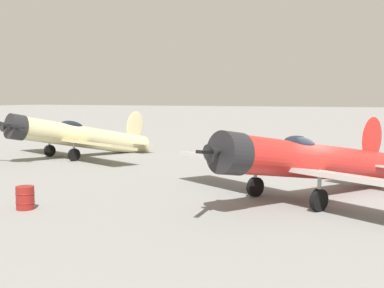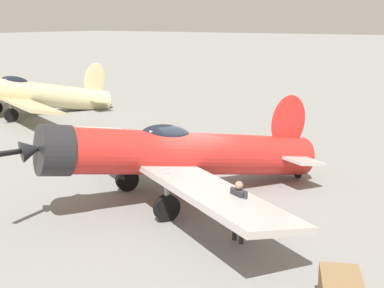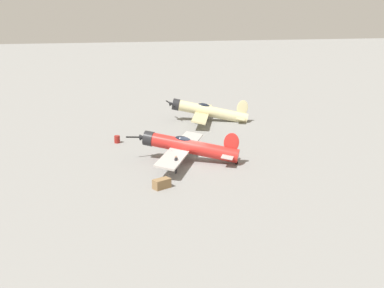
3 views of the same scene
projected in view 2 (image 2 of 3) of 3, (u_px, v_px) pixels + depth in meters
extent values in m
plane|color=gray|center=(192.00, 196.00, 17.63)|extent=(400.00, 400.00, 0.00)
cylinder|color=red|center=(192.00, 154.00, 17.29)|extent=(9.00, 5.59, 2.66)
cylinder|color=#232326|center=(54.00, 150.00, 15.11)|extent=(1.66, 1.83, 1.60)
cone|color=#232326|center=(31.00, 150.00, 14.79)|extent=(0.85, 0.84, 0.69)
cube|color=black|center=(25.00, 150.00, 14.72)|extent=(3.12, 0.65, 0.47)
ellipsoid|color=black|center=(166.00, 135.00, 16.70)|extent=(1.93, 1.50, 0.91)
cube|color=#BCB7B2|center=(161.00, 164.00, 16.83)|extent=(7.59, 12.15, 0.45)
ellipsoid|color=red|center=(288.00, 122.00, 18.92)|extent=(1.61, 0.92, 2.14)
cube|color=#BCB7B2|center=(283.00, 154.00, 19.09)|extent=(2.55, 3.52, 0.25)
cylinder|color=#999BA0|center=(167.00, 190.00, 15.28)|extent=(0.14, 0.14, 1.07)
cylinder|color=black|center=(167.00, 208.00, 15.40)|extent=(0.80, 0.55, 0.80)
cylinder|color=#999BA0|center=(127.00, 164.00, 18.01)|extent=(0.14, 0.14, 1.07)
cylinder|color=black|center=(127.00, 180.00, 18.14)|extent=(0.80, 0.55, 0.80)
cylinder|color=black|center=(298.00, 174.00, 19.64)|extent=(0.29, 0.22, 0.28)
cylinder|color=beige|center=(32.00, 94.00, 32.43)|extent=(9.97, 4.98, 3.26)
ellipsoid|color=black|center=(15.00, 82.00, 31.69)|extent=(1.95, 1.35, 0.98)
cube|color=#C6BC89|center=(12.00, 98.00, 31.80)|extent=(6.20, 12.37, 0.51)
ellipsoid|color=beige|center=(95.00, 80.00, 34.62)|extent=(1.79, 0.78, 2.42)
cube|color=#C6BC89|center=(93.00, 99.00, 34.80)|extent=(2.24, 3.57, 0.30)
cylinder|color=#999BA0|center=(10.00, 107.00, 30.22)|extent=(0.14, 0.14, 1.00)
cylinder|color=black|center=(11.00, 115.00, 30.34)|extent=(0.82, 0.47, 0.80)
cylinder|color=black|center=(104.00, 106.00, 35.36)|extent=(0.30, 0.19, 0.28)
cylinder|color=#2D2D33|center=(235.00, 225.00, 14.07)|extent=(0.12, 0.12, 0.84)
cylinder|color=#2D2D33|center=(242.00, 229.00, 13.82)|extent=(0.12, 0.12, 0.84)
cube|color=#2D2D33|center=(239.00, 201.00, 13.78)|extent=(0.39, 0.51, 0.60)
sphere|color=#937660|center=(239.00, 185.00, 13.68)|extent=(0.22, 0.22, 0.22)
cylinder|color=#2D2D33|center=(232.00, 197.00, 14.01)|extent=(0.09, 0.09, 0.56)
cylinder|color=#2D2D33|center=(245.00, 203.00, 13.55)|extent=(0.09, 0.09, 0.56)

